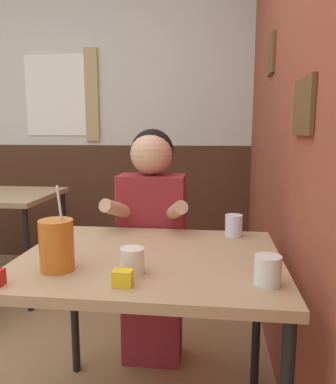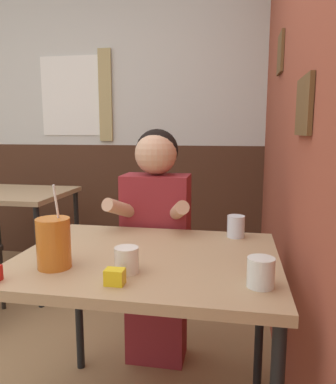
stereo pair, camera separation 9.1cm
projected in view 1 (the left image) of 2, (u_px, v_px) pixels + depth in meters
brick_wall_right at (278, 110)px, 2.13m from camera, size 0.08×4.28×2.70m
back_wall at (102, 117)px, 3.44m from camera, size 5.67×0.09×2.70m
main_table at (150, 274)px, 1.44m from camera, size 0.99×0.79×0.77m
person_seated at (152, 241)px, 1.96m from camera, size 0.42×0.41×1.24m
cocktail_pitcher at (57, 245)px, 1.27m from camera, size 0.12×0.12×0.29m
glass_near_pitcher at (234, 225)px, 1.68m from camera, size 0.08×0.08×0.10m
glass_center at (268, 270)px, 1.15m from camera, size 0.08×0.08×0.09m
glass_far_side at (132, 261)px, 1.24m from camera, size 0.08×0.08×0.09m
condiment_mustard at (123, 278)px, 1.15m from camera, size 0.06×0.04×0.05m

